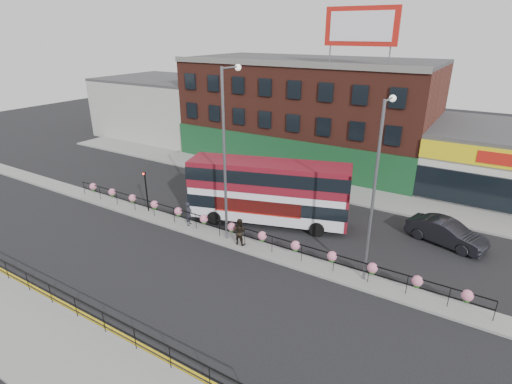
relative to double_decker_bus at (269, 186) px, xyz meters
The scene contains 18 objects.
ground 4.71m from the double_decker_bus, 99.03° to the right, with size 120.00×120.00×0.00m, color black.
south_pavement 16.00m from the double_decker_bus, 92.17° to the right, with size 60.00×4.00×0.15m, color gray.
north_pavement 8.70m from the double_decker_bus, 94.14° to the left, with size 60.00×4.00×0.15m, color gray.
median 4.67m from the double_decker_bus, 99.03° to the right, with size 60.00×1.60×0.15m, color gray.
yellow_line_inner 13.75m from the double_decker_bus, 92.54° to the right, with size 60.00×0.10×0.01m, color gold.
yellow_line_outer 13.93m from the double_decker_bus, 92.51° to the right, with size 60.00×0.10×0.01m, color gold.
brick_building 17.00m from the double_decker_bus, 105.84° to the left, with size 25.00×12.21×10.30m.
warehouse_west 29.70m from the double_decker_bus, 146.82° to the left, with size 15.50×12.00×7.30m.
billboard 15.42m from the double_decker_bus, 80.38° to the left, with size 6.00×0.29×4.40m.
median_railing 4.18m from the double_decker_bus, 99.03° to the right, with size 30.04×0.56×1.23m.
south_railing 14.21m from the double_decker_bus, 100.62° to the right, with size 20.04×0.05×1.12m.
double_decker_bus is the anchor object (origin of this frame).
car 11.94m from the double_decker_bus, 16.37° to the left, with size 5.15×2.98×1.61m, color black.
pedestrian_a 5.92m from the double_decker_bus, 141.32° to the right, with size 0.61×0.73×1.72m, color black.
pedestrian_b 4.31m from the double_decker_bus, 88.32° to the right, with size 0.92×0.75×1.77m, color black.
lamp_column_west 5.24m from the double_decker_bus, 106.76° to the right, with size 0.39×1.91×10.89m.
lamp_column_east 9.32m from the double_decker_bus, 22.17° to the right, with size 0.35×1.72×9.81m.
traffic_light_median 9.24m from the double_decker_bus, 158.64° to the right, with size 0.15×0.28×3.65m.
Camera 1 is at (13.41, -18.80, 12.87)m, focal length 28.00 mm.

